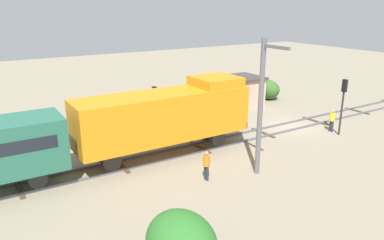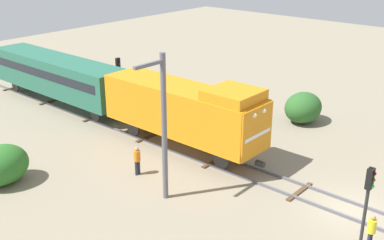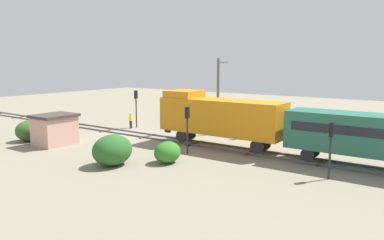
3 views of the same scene
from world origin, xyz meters
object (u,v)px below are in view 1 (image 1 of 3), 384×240
traffic_signal_near (343,97)px  catenary_mast (261,105)px  worker_by_signal (206,163)px  worker_near_track (332,119)px  locomotive (167,114)px  traffic_signal_mid (155,102)px  relay_hut (244,90)px

traffic_signal_near → catenary_mast: bearing=101.0°
worker_by_signal → catenary_mast: size_ratio=0.22×
traffic_signal_near → worker_near_track: traffic_signal_near is taller
worker_near_track → worker_by_signal: same height
locomotive → traffic_signal_mid: size_ratio=3.07×
locomotive → traffic_signal_near: 13.13m
locomotive → worker_by_signal: locomotive is taller
worker_near_track → traffic_signal_near: bearing=-19.8°
locomotive → catenary_mast: size_ratio=1.52×
traffic_signal_near → traffic_signal_mid: traffic_signal_near is taller
locomotive → traffic_signal_near: (-3.20, -12.74, 0.13)m
traffic_signal_near → relay_hut: (10.70, 0.33, -1.51)m
traffic_signal_near → relay_hut: traffic_signal_near is taller
traffic_signal_near → catenary_mast: catenary_mast is taller
worker_near_track → relay_hut: (9.90, 0.43, 0.40)m
locomotive → catenary_mast: (-5.06, -3.14, 1.30)m
traffic_signal_near → traffic_signal_mid: size_ratio=1.10×
traffic_signal_near → traffic_signal_mid: bearing=60.9°
traffic_signal_mid → catenary_mast: size_ratio=0.49×
worker_by_signal → relay_hut: bearing=-63.3°
catenary_mast → worker_by_signal: bearing=73.8°
locomotive → traffic_signal_mid: bearing=-14.4°
traffic_signal_near → worker_near_track: (0.80, -0.10, -1.90)m
locomotive → traffic_signal_near: bearing=-104.1°
traffic_signal_mid → worker_by_signal: (-7.60, 0.70, -1.65)m
relay_hut → traffic_signal_near: bearing=-178.2°
traffic_signal_mid → worker_near_track: 13.40m
worker_near_track → catenary_mast: bearing=-87.4°
worker_near_track → catenary_mast: (-2.66, 9.69, 3.08)m
locomotive → traffic_signal_near: locomotive is taller
worker_by_signal → relay_hut: size_ratio=0.49×
worker_by_signal → relay_hut: relay_hut is taller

